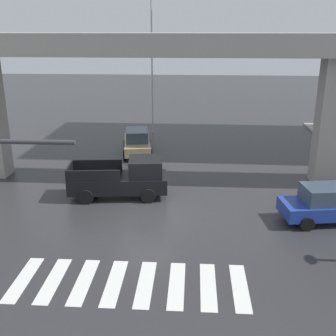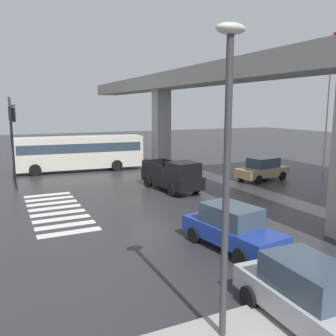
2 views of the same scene
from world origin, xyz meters
TOP-DOWN VIEW (x-y plane):
  - ground_plane at (0.00, 0.00)m, footprint 120.00×120.00m
  - crosswalk_stripes at (0.00, -5.55)m, footprint 8.25×2.80m
  - elevated_overpass at (0.00, 5.05)m, footprint 52.86×2.54m
  - pickup_truck at (-1.48, 2.24)m, footprint 5.27×2.49m
  - city_bus at (-11.95, -1.74)m, footprint 3.38×10.96m
  - sedan_tan at (-1.83, 10.01)m, footprint 2.44×4.52m
  - sedan_silver at (13.53, -1.35)m, footprint 4.36×2.08m
  - sedan_blue at (8.38, -0.07)m, footprint 4.51×2.43m
  - traffic_signal_mast at (-5.76, -7.26)m, footprint 6.49×0.32m
  - street_lamp_near_corner at (13.03, -3.63)m, footprint 0.44×0.70m
  - flagpole at (-1.22, 15.93)m, footprint 1.16×0.12m

SIDE VIEW (x-z plane):
  - ground_plane at x=0.00m, z-range 0.00..0.00m
  - crosswalk_stripes at x=0.00m, z-range 0.00..0.01m
  - sedan_tan at x=-1.83m, z-range -0.01..1.71m
  - sedan_silver at x=13.53m, z-range -0.01..1.71m
  - sedan_blue at x=8.38m, z-range -0.01..1.71m
  - pickup_truck at x=-1.48m, z-range -0.05..2.03m
  - city_bus at x=-11.95m, z-range 0.23..3.22m
  - traffic_signal_mast at x=-5.76m, z-range 1.28..7.48m
  - street_lamp_near_corner at x=13.03m, z-range 0.94..8.18m
  - flagpole at x=-1.22m, z-range 0.82..12.20m
  - elevated_overpass at x=0.00m, z-range 2.99..11.24m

